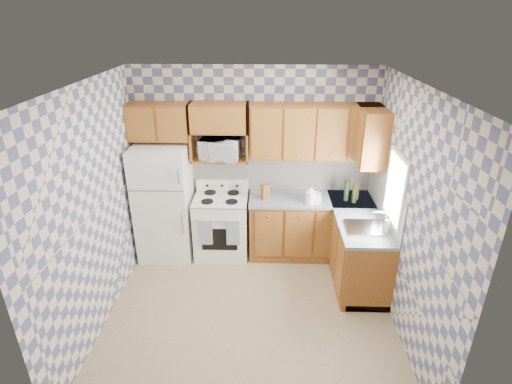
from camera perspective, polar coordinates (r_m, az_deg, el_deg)
floor at (r=5.10m, az=-0.84°, el=-16.50°), size 3.40×3.40×0.00m
back_wall at (r=5.80m, az=-0.25°, el=4.40°), size 3.40×0.02×2.70m
right_wall at (r=4.59m, az=20.82°, el=-3.00°), size 0.02×3.20×2.70m
backsplash_back at (r=5.84m, az=3.68°, el=2.94°), size 2.60×0.02×0.56m
backsplash_right at (r=5.33m, az=17.93°, el=-0.48°), size 0.02×1.60×0.56m
refrigerator at (r=5.86m, az=-12.93°, el=-1.46°), size 0.75×0.70×1.68m
stove_body at (r=5.91m, az=-4.91°, el=-4.88°), size 0.76×0.65×0.90m
cooktop at (r=5.70m, az=-5.08°, el=-0.90°), size 0.76×0.65×0.02m
backguard at (r=5.91m, az=-4.82°, el=1.08°), size 0.76×0.08×0.17m
dish_towel_left at (r=5.60m, az=-7.18°, el=-5.76°), size 0.18×0.02×0.38m
dish_towel_right at (r=5.55m, az=-3.33°, el=-5.85°), size 0.18×0.02×0.38m
base_cabinets_back at (r=5.94m, az=7.68°, el=-5.00°), size 1.75×0.60×0.88m
base_cabinets_right at (r=5.61m, az=14.06°, el=-7.50°), size 0.60×1.60×0.88m
countertop_back at (r=5.72m, az=7.94°, el=-1.01°), size 1.77×0.63×0.04m
countertop_right at (r=5.38m, az=14.50°, el=-3.34°), size 0.63×1.60×0.04m
upper_cabinets_back at (r=5.52m, az=8.37°, el=8.55°), size 1.75×0.33×0.74m
upper_cabinets_fridge at (r=5.65m, az=-13.72°, el=9.74°), size 0.82×0.33×0.50m
upper_cabinets_right at (r=5.47m, az=16.04°, el=7.72°), size 0.33×0.70×0.74m
microwave_shelf at (r=5.65m, az=-5.10°, el=4.66°), size 0.80×0.33×0.03m
microwave at (r=5.56m, az=-5.15°, el=6.12°), size 0.58×0.43×0.30m
sink at (r=5.07m, az=15.38°, el=-4.93°), size 0.48×0.40×0.03m
window at (r=4.92m, az=19.28°, el=0.44°), size 0.02×0.66×0.86m
bottle_0 at (r=5.67m, az=12.80°, el=0.21°), size 0.07×0.07×0.30m
bottle_1 at (r=5.64m, az=13.89°, el=-0.15°), size 0.07×0.07×0.28m
bottle_2 at (r=5.74m, az=14.18°, el=0.17°), size 0.07×0.07×0.26m
knife_block at (r=5.59m, az=1.32°, el=0.08°), size 0.13×0.13×0.22m
electric_kettle at (r=5.52m, az=7.76°, el=-0.76°), size 0.14×0.14×0.18m
food_containers at (r=5.58m, az=8.34°, el=-0.77°), size 0.20×0.20×0.13m
soap_bottle at (r=5.01m, az=18.18°, el=-4.67°), size 0.06×0.06×0.17m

